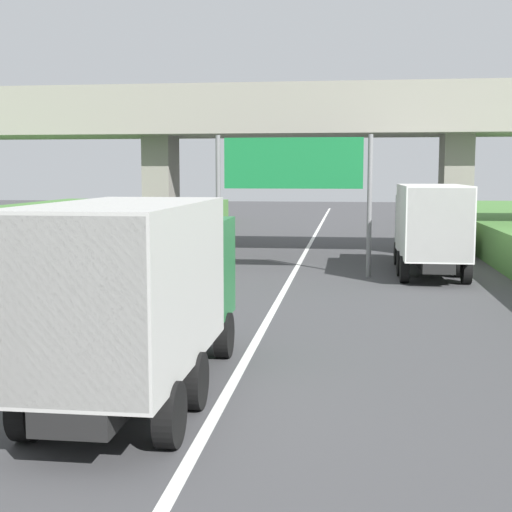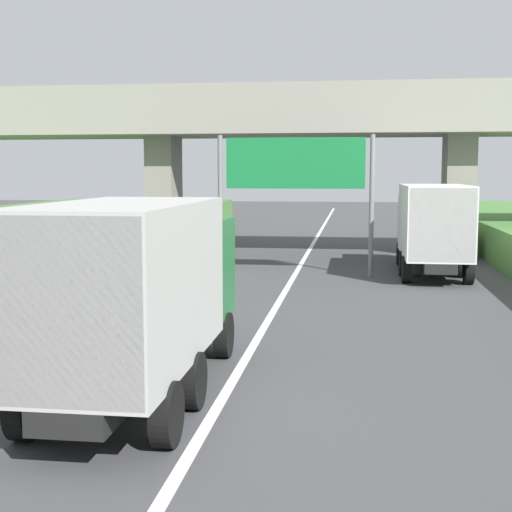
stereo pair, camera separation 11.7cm
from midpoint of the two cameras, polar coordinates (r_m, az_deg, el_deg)
lane_centre_stripe at (r=26.62m, az=3.00°, el=-1.82°), size 0.20×103.06×0.01m
overpass_bridge at (r=34.24m, az=4.19°, el=9.92°), size 40.00×4.80×7.79m
overhead_highway_sign at (r=27.25m, az=3.22°, el=6.60°), size 5.88×0.18×5.29m
truck_silver at (r=28.36m, az=13.79°, el=2.44°), size 2.44×7.30×3.44m
truck_green at (r=12.73m, az=-8.93°, el=-2.45°), size 2.44×7.30×3.44m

